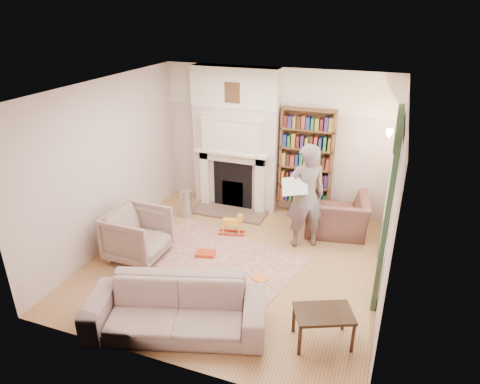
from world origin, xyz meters
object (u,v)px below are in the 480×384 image
at_px(bookcase, 306,158).
at_px(paraffin_heater, 186,204).
at_px(armchair_left, 138,235).
at_px(coffee_table, 323,327).
at_px(rocking_horse, 232,224).
at_px(sofa, 176,308).
at_px(man_reading, 306,196).
at_px(armchair_reading, 335,215).

bearing_deg(bookcase, paraffin_heater, -156.45).
xyz_separation_m(bookcase, armchair_left, (-2.20, -2.49, -0.77)).
xyz_separation_m(coffee_table, paraffin_heater, (-3.11, 2.47, 0.05)).
bearing_deg(paraffin_heater, rocking_horse, -18.05).
relative_size(sofa, rocking_horse, 4.80).
relative_size(sofa, man_reading, 1.22).
distance_m(armchair_reading, man_reading, 0.93).
distance_m(sofa, paraffin_heater, 3.18).
bearing_deg(paraffin_heater, sofa, -65.47).
xyz_separation_m(bookcase, sofa, (-0.80, -3.82, -0.85)).
distance_m(bookcase, sofa, 3.99).
height_order(sofa, paraffin_heater, sofa).
bearing_deg(bookcase, rocking_horse, -128.88).
distance_m(bookcase, armchair_left, 3.41).
xyz_separation_m(armchair_reading, coffee_table, (0.28, -2.82, -0.14)).
height_order(armchair_left, sofa, armchair_left).
bearing_deg(rocking_horse, armchair_left, -146.67).
relative_size(armchair_reading, armchair_left, 1.24).
relative_size(coffee_table, paraffin_heater, 1.27).
bearing_deg(coffee_table, man_reading, 84.60).
relative_size(armchair_left, sofa, 0.40).
distance_m(armchair_reading, coffee_table, 2.84).
height_order(armchair_reading, armchair_left, armchair_left).
relative_size(bookcase, sofa, 0.83).
relative_size(sofa, paraffin_heater, 4.08).
distance_m(armchair_left, man_reading, 2.84).
height_order(coffee_table, paraffin_heater, paraffin_heater).
bearing_deg(armchair_reading, armchair_left, 23.54).
distance_m(armchair_left, paraffin_heater, 1.57).
height_order(man_reading, paraffin_heater, man_reading).
bearing_deg(paraffin_heater, armchair_reading, 7.03).
distance_m(coffee_table, paraffin_heater, 3.97).
bearing_deg(armchair_left, sofa, -132.93).
relative_size(armchair_reading, rocking_horse, 2.39).
distance_m(sofa, man_reading, 2.91).
distance_m(armchair_reading, armchair_left, 3.48).
height_order(coffee_table, rocking_horse, coffee_table).
relative_size(armchair_reading, coffee_table, 1.60).
xyz_separation_m(armchair_reading, rocking_horse, (-1.74, -0.70, -0.16)).
distance_m(armchair_reading, rocking_horse, 1.88).
height_order(bookcase, rocking_horse, bookcase).
height_order(armchair_left, man_reading, man_reading).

